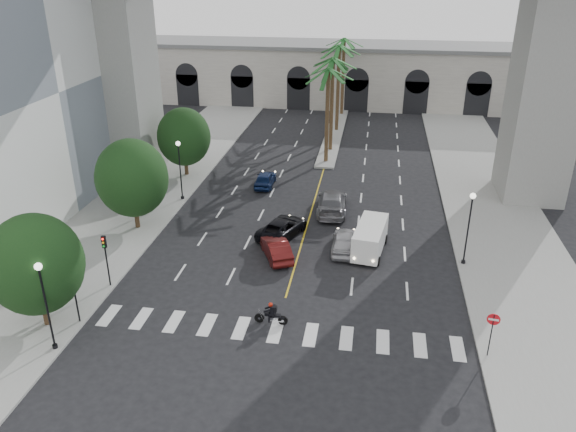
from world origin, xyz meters
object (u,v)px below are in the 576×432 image
object	(u,v)px
car_e	(265,179)
pedestrian_b	(68,254)
traffic_signal_far	(106,252)
car_d	(332,202)
motorcycle_rider	(272,314)
car_c	(282,227)
lamp_post_right	(469,223)
lamp_post_left_near	(45,299)
traffic_signal_near	(73,286)
do_not_enter_sign	(492,326)
car_a	(344,241)
pedestrian_a	(51,263)
lamp_post_left_far	(180,165)
cargo_van	(370,238)
car_b	(276,248)

from	to	relation	value
car_e	pedestrian_b	world-z (taller)	pedestrian_b
traffic_signal_far	car_e	world-z (taller)	traffic_signal_far
car_d	pedestrian_b	distance (m)	20.72
car_e	pedestrian_b	xyz separation A→B (m)	(-10.36, -16.80, 0.23)
motorcycle_rider	car_c	distance (m)	11.38
lamp_post_right	lamp_post_left_near	bearing A→B (deg)	-150.31
car_c	car_e	distance (m)	10.49
traffic_signal_far	car_c	size ratio (longest dim) A/B	0.73
traffic_signal_near	pedestrian_b	world-z (taller)	traffic_signal_near
car_e	do_not_enter_sign	xyz separation A→B (m)	(16.36, -22.47, 1.29)
traffic_signal_far	motorcycle_rider	world-z (taller)	traffic_signal_far
lamp_post_left_near	car_c	xyz separation A→B (m)	(9.77, 15.52, -2.53)
motorcycle_rider	car_c	size ratio (longest dim) A/B	0.39
traffic_signal_near	traffic_signal_far	xyz separation A→B (m)	(0.00, 4.00, 0.00)
car_a	pedestrian_a	size ratio (longest dim) A/B	2.44
car_c	lamp_post_left_far	bearing A→B (deg)	-9.18
lamp_post_left_far	traffic_signal_near	size ratio (longest dim) A/B	1.47
car_e	pedestrian_b	distance (m)	19.74
lamp_post_left_far	motorcycle_rider	bearing A→B (deg)	-56.60
pedestrian_b	motorcycle_rider	bearing A→B (deg)	-12.98
cargo_van	pedestrian_a	size ratio (longest dim) A/B	2.87
car_b	do_not_enter_sign	world-z (taller)	do_not_enter_sign
lamp_post_left_near	traffic_signal_far	distance (m)	6.54
traffic_signal_near	pedestrian_a	size ratio (longest dim) A/B	2.03
car_e	lamp_post_left_near	bearing A→B (deg)	74.39
motorcycle_rider	pedestrian_b	size ratio (longest dim) A/B	1.26
lamp_post_left_far	motorcycle_rider	size ratio (longest dim) A/B	2.73
motorcycle_rider	car_d	world-z (taller)	car_d
traffic_signal_far	car_a	bearing A→B (deg)	26.95
lamp_post_right	traffic_signal_near	xyz separation A→B (m)	(-22.70, -10.50, -0.71)
lamp_post_right	pedestrian_b	bearing A→B (deg)	-170.78
traffic_signal_near	cargo_van	size ratio (longest dim) A/B	0.71
lamp_post_left_far	traffic_signal_far	bearing A→B (deg)	-89.60
do_not_enter_sign	car_e	bearing A→B (deg)	134.83
car_a	lamp_post_right	bearing A→B (deg)	173.41
car_d	traffic_signal_near	bearing A→B (deg)	51.31
lamp_post_left_far	lamp_post_right	distance (m)	24.16
traffic_signal_far	do_not_enter_sign	distance (m)	23.00
cargo_van	lamp_post_right	bearing A→B (deg)	0.54
motorcycle_rider	car_a	distance (m)	10.26
car_c	cargo_van	world-z (taller)	cargo_van
lamp_post_left_near	car_c	bearing A→B (deg)	57.82
car_d	car_e	distance (m)	8.24
car_c	car_e	bearing A→B (deg)	-51.56
lamp_post_left_far	do_not_enter_sign	distance (m)	29.10
cargo_van	pedestrian_a	xyz separation A→B (m)	(-20.55, -6.77, -0.13)
car_e	do_not_enter_sign	distance (m)	27.83
traffic_signal_near	motorcycle_rider	bearing A→B (deg)	8.87
motorcycle_rider	pedestrian_b	world-z (taller)	pedestrian_b
car_c	pedestrian_b	distance (m)	15.28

